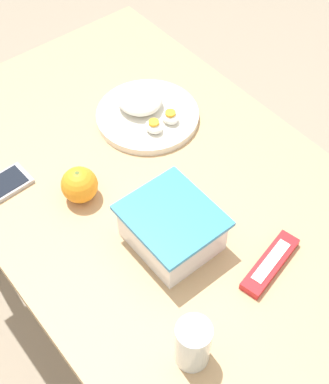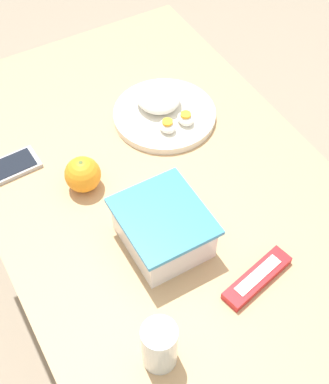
# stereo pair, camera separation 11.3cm
# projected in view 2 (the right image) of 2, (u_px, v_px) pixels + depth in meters

# --- Properties ---
(ground_plane) EXTENTS (10.00, 10.00, 0.00)m
(ground_plane) POSITION_uv_depth(u_px,v_px,m) (167.00, 335.00, 1.74)
(ground_plane) COLOR gray
(table) EXTENTS (1.27, 0.74, 0.74)m
(table) POSITION_uv_depth(u_px,v_px,m) (168.00, 217.00, 1.22)
(table) COLOR tan
(table) RESTS_ON ground_plane
(food_container) EXTENTS (0.18, 0.16, 0.09)m
(food_container) POSITION_uv_depth(u_px,v_px,m) (163.00, 230.00, 1.06)
(food_container) COLOR white
(food_container) RESTS_ON table
(orange_fruit) EXTENTS (0.08, 0.08, 0.08)m
(orange_fruit) POSITION_uv_depth(u_px,v_px,m) (83.00, 174.00, 1.15)
(orange_fruit) COLOR orange
(orange_fruit) RESTS_ON table
(rice_plate) EXTENTS (0.25, 0.25, 0.06)m
(rice_plate) POSITION_uv_depth(u_px,v_px,m) (163.00, 110.00, 1.30)
(rice_plate) COLOR silver
(rice_plate) RESTS_ON table
(candy_bar) EXTENTS (0.08, 0.16, 0.02)m
(candy_bar) POSITION_uv_depth(u_px,v_px,m) (257.00, 278.00, 1.02)
(candy_bar) COLOR red
(candy_bar) RESTS_ON table
(cell_phone) EXTENTS (0.08, 0.14, 0.01)m
(cell_phone) POSITION_uv_depth(u_px,v_px,m) (9.00, 167.00, 1.20)
(cell_phone) COLOR #ADADB2
(cell_phone) RESTS_ON table
(drinking_glass) EXTENTS (0.06, 0.06, 0.11)m
(drinking_glass) POSITION_uv_depth(u_px,v_px,m) (159.00, 346.00, 0.89)
(drinking_glass) COLOR silver
(drinking_glass) RESTS_ON table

